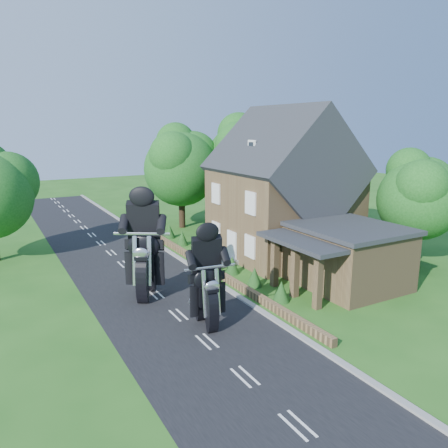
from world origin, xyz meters
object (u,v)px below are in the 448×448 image
annex (346,255)px  motorcycle_lead (207,312)px  house (283,193)px  motorcycle_follow (146,281)px  garden_wall (210,268)px

annex → motorcycle_lead: annex is taller
house → motorcycle_follow: bearing=-164.2°
garden_wall → motorcycle_follow: size_ratio=11.57×
house → motorcycle_lead: 13.02m
house → annex: 7.30m
motorcycle_lead → motorcycle_follow: (-1.22, 4.60, 0.16)m
garden_wall → house: (6.19, 1.00, 4.14)m
garden_wall → motorcycle_lead: (-3.64, -6.72, 0.52)m
house → motorcycle_lead: bearing=-141.9°
garden_wall → motorcycle_lead: 7.67m
annex → motorcycle_follow: (-10.43, 3.68, -0.88)m
garden_wall → annex: (5.57, -5.80, 1.57)m
motorcycle_lead → motorcycle_follow: size_ratio=0.82×
motorcycle_follow → annex: bearing=-168.1°
motorcycle_lead → garden_wall: bearing=-111.0°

